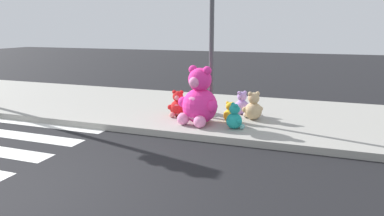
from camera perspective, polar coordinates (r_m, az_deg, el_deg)
ground_plane at (r=5.32m, az=-22.39°, el=-13.52°), size 60.00×60.00×0.00m
sidewalk at (r=9.54m, az=-1.30°, el=-0.35°), size 28.00×4.40×0.15m
sign_pole at (r=8.20m, az=3.23°, el=9.96°), size 0.56×0.11×3.20m
plush_pink_large at (r=7.83m, az=1.14°, el=1.20°), size 1.00×0.93×1.32m
plush_tan at (r=8.38m, az=10.03°, el=-0.02°), size 0.47×0.49×0.68m
plush_white at (r=8.91m, az=1.21°, el=0.92°), size 0.48×0.46×0.66m
plush_red at (r=8.53m, az=-2.36°, el=0.35°), size 0.50×0.46×0.66m
plush_yellow at (r=8.11m, az=6.29°, el=-0.91°), size 0.36×0.34×0.48m
plush_lavender at (r=8.86m, az=8.15°, el=0.55°), size 0.42×0.43×0.60m
plush_teal at (r=7.55m, az=7.09°, el=-1.71°), size 0.41×0.40×0.57m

